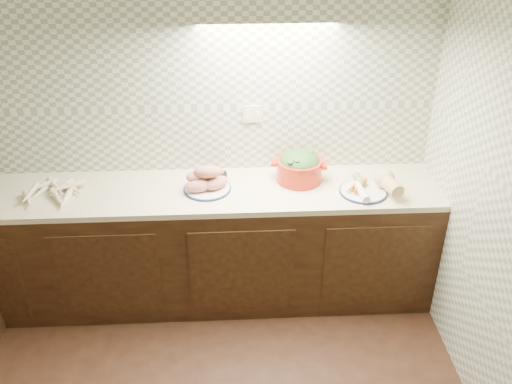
{
  "coord_description": "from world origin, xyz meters",
  "views": [
    {
      "loc": [
        0.38,
        -1.82,
        2.84
      ],
      "look_at": [
        0.55,
        1.25,
        1.02
      ],
      "focal_mm": 40.0,
      "sensor_mm": 36.0,
      "label": 1
    }
  ],
  "objects_px": {
    "parsnip_pile": "(49,193)",
    "sweet_potato_plate": "(206,181)",
    "dutch_oven": "(299,167)",
    "veg_plate": "(373,184)",
    "onion_bowl": "(216,175)"
  },
  "relations": [
    {
      "from": "sweet_potato_plate",
      "to": "dutch_oven",
      "type": "bearing_deg",
      "value": 8.24
    },
    {
      "from": "parsnip_pile",
      "to": "sweet_potato_plate",
      "type": "relative_size",
      "value": 1.15
    },
    {
      "from": "parsnip_pile",
      "to": "dutch_oven",
      "type": "bearing_deg",
      "value": 4.66
    },
    {
      "from": "sweet_potato_plate",
      "to": "onion_bowl",
      "type": "distance_m",
      "value": 0.13
    },
    {
      "from": "sweet_potato_plate",
      "to": "veg_plate",
      "type": "bearing_deg",
      "value": -3.95
    },
    {
      "from": "parsnip_pile",
      "to": "sweet_potato_plate",
      "type": "distance_m",
      "value": 1.03
    },
    {
      "from": "sweet_potato_plate",
      "to": "dutch_oven",
      "type": "xyz_separation_m",
      "value": [
        0.64,
        0.09,
        0.04
      ]
    },
    {
      "from": "sweet_potato_plate",
      "to": "onion_bowl",
      "type": "relative_size",
      "value": 2.16
    },
    {
      "from": "sweet_potato_plate",
      "to": "onion_bowl",
      "type": "bearing_deg",
      "value": 60.81
    },
    {
      "from": "parsnip_pile",
      "to": "dutch_oven",
      "type": "height_order",
      "value": "dutch_oven"
    },
    {
      "from": "parsnip_pile",
      "to": "veg_plate",
      "type": "bearing_deg",
      "value": -0.89
    },
    {
      "from": "veg_plate",
      "to": "dutch_oven",
      "type": "bearing_deg",
      "value": 160.6
    },
    {
      "from": "onion_bowl",
      "to": "dutch_oven",
      "type": "bearing_deg",
      "value": -2.12
    },
    {
      "from": "sweet_potato_plate",
      "to": "veg_plate",
      "type": "height_order",
      "value": "sweet_potato_plate"
    },
    {
      "from": "parsnip_pile",
      "to": "dutch_oven",
      "type": "xyz_separation_m",
      "value": [
        1.67,
        0.14,
        0.07
      ]
    }
  ]
}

